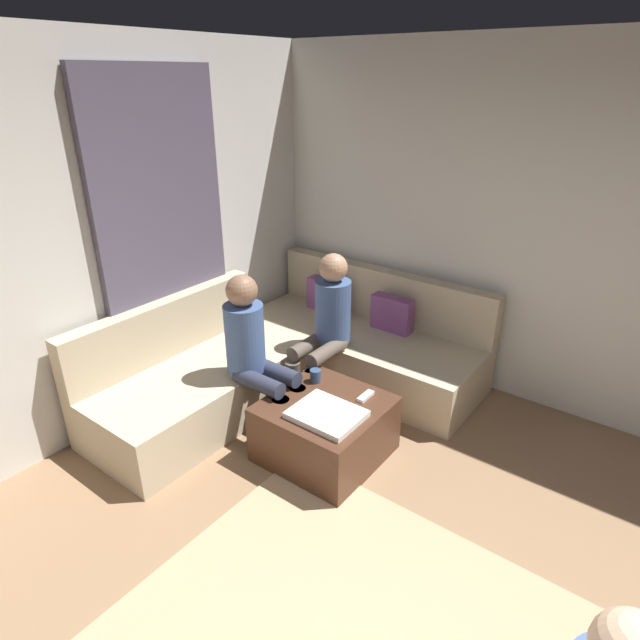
# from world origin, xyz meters

# --- Properties ---
(wall_back) EXTENTS (6.00, 0.12, 2.70)m
(wall_back) POSITION_xyz_m (0.00, 2.94, 1.35)
(wall_back) COLOR silver
(wall_back) RESTS_ON ground_plane
(curtain_panel) EXTENTS (0.06, 1.10, 2.50)m
(curtain_panel) POSITION_xyz_m (-2.84, 1.30, 1.25)
(curtain_panel) COLOR #595166
(curtain_panel) RESTS_ON ground_plane
(sectional_couch) EXTENTS (2.10, 2.55, 0.87)m
(sectional_couch) POSITION_xyz_m (-2.08, 1.88, 0.28)
(sectional_couch) COLOR #C6B593
(sectional_couch) RESTS_ON ground_plane
(ottoman) EXTENTS (0.76, 0.76, 0.42)m
(ottoman) POSITION_xyz_m (-1.36, 1.33, 0.21)
(ottoman) COLOR #4C2D1E
(ottoman) RESTS_ON ground_plane
(folded_blanket) EXTENTS (0.44, 0.36, 0.04)m
(folded_blanket) POSITION_xyz_m (-1.26, 1.21, 0.44)
(folded_blanket) COLOR white
(folded_blanket) RESTS_ON ottoman
(coffee_mug) EXTENTS (0.08, 0.08, 0.10)m
(coffee_mug) POSITION_xyz_m (-1.58, 1.51, 0.47)
(coffee_mug) COLOR #334C72
(coffee_mug) RESTS_ON ottoman
(game_remote) EXTENTS (0.05, 0.15, 0.02)m
(game_remote) POSITION_xyz_m (-1.18, 1.55, 0.43)
(game_remote) COLOR white
(game_remote) RESTS_ON ottoman
(person_on_couch_back) EXTENTS (0.30, 0.60, 1.20)m
(person_on_couch_back) POSITION_xyz_m (-1.81, 1.93, 0.66)
(person_on_couch_back) COLOR brown
(person_on_couch_back) RESTS_ON ground_plane
(person_on_couch_side) EXTENTS (0.60, 0.30, 1.20)m
(person_on_couch_side) POSITION_xyz_m (-1.93, 1.28, 0.66)
(person_on_couch_side) COLOR #2D3347
(person_on_couch_side) RESTS_ON ground_plane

